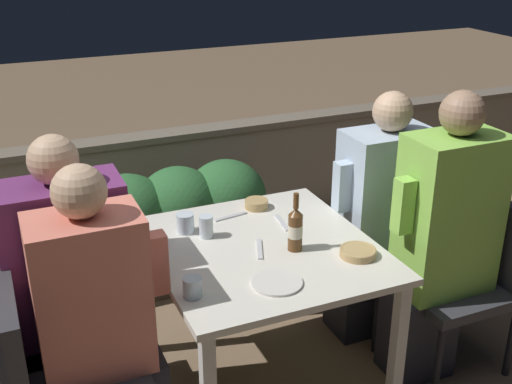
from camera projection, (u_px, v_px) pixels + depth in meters
ground_plane at (262, 382)px, 2.99m from camera, size 16.00×16.00×0.00m
parapet_wall at (160, 184)px, 4.26m from camera, size 9.00×0.18×0.72m
dining_table at (263, 264)px, 2.74m from camera, size 0.92×0.98×0.72m
planter_hedge at (179, 220)px, 3.69m from camera, size 1.06×0.47×0.71m
chair_left_near at (51, 363)px, 2.34m from camera, size 0.48×0.47×0.82m
person_coral_top at (103, 321)px, 2.36m from camera, size 0.48×0.26×1.25m
chair_left_far at (31, 323)px, 2.57m from camera, size 0.48×0.47×0.82m
person_purple_stripe at (77, 285)px, 2.59m from camera, size 0.52×0.26×1.27m
chair_right_near at (471, 267)px, 2.98m from camera, size 0.48×0.47×0.82m
person_green_blouse at (441, 240)px, 2.84m from camera, size 0.49×0.26×1.35m
chair_right_far at (409, 234)px, 3.30m from camera, size 0.48×0.47×0.82m
person_blue_shirt at (378, 217)px, 3.17m from camera, size 0.50×0.26×1.26m
beer_bottle at (295, 229)px, 2.64m from camera, size 0.06×0.06×0.25m
plate_0 at (277, 282)px, 2.43m from camera, size 0.20×0.20×0.01m
bowl_0 at (358, 252)px, 2.62m from camera, size 0.15×0.15×0.03m
bowl_1 at (256, 203)px, 3.06m from camera, size 0.11×0.11×0.04m
glass_cup_0 at (185, 223)px, 2.81m from camera, size 0.08×0.08×0.09m
glass_cup_1 at (192, 287)px, 2.33m from camera, size 0.07×0.07×0.08m
glass_cup_2 at (206, 227)px, 2.77m from camera, size 0.06×0.06×0.10m
fork_0 at (260, 249)px, 2.67m from camera, size 0.08×0.17×0.01m
fork_1 at (282, 223)px, 2.91m from camera, size 0.04×0.17×0.01m
fork_2 at (231, 216)px, 2.97m from camera, size 0.17×0.05×0.01m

